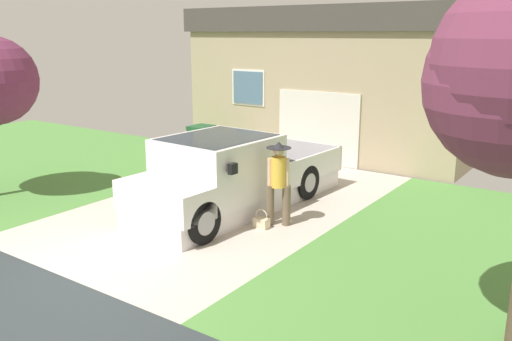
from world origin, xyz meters
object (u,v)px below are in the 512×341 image
object	(u,v)px
pickup_truck	(226,177)
handbag	(261,222)
person_with_hat	(278,181)
wheeled_trash_bin	(202,141)
house_with_garage	(348,78)

from	to	relation	value
pickup_truck	handbag	world-z (taller)	pickup_truck
person_with_hat	handbag	xyz separation A→B (m)	(-0.17, -0.33, -0.80)
person_with_hat	handbag	size ratio (longest dim) A/B	4.40
person_with_hat	wheeled_trash_bin	distance (m)	6.14
pickup_truck	person_with_hat	world-z (taller)	person_with_hat
pickup_truck	handbag	bearing A→B (deg)	164.34
handbag	pickup_truck	bearing A→B (deg)	161.05
handbag	house_with_garage	bearing A→B (deg)	104.76
person_with_hat	house_with_garage	size ratio (longest dim) A/B	0.19
person_with_hat	house_with_garage	xyz separation A→B (m)	(-2.36, 7.97, 1.36)
pickup_truck	person_with_hat	size ratio (longest dim) A/B	3.26
pickup_truck	house_with_garage	size ratio (longest dim) A/B	0.61
pickup_truck	house_with_garage	world-z (taller)	house_with_garage
wheeled_trash_bin	handbag	bearing A→B (deg)	-38.56
wheeled_trash_bin	person_with_hat	bearing A→B (deg)	-35.11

